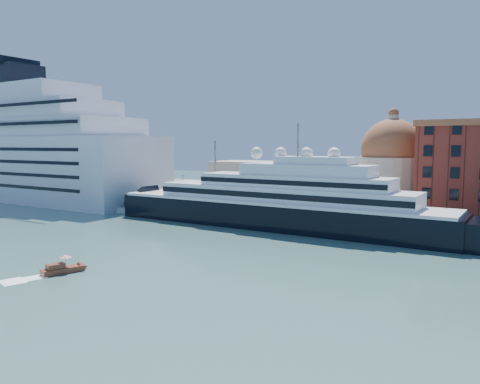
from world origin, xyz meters
The scene contains 9 objects.
ground centered at (0.00, 0.00, 0.00)m, with size 400.00×400.00×0.00m, color #3B6661.
quay centered at (0.00, 34.00, 1.25)m, with size 180.00×10.00×2.50m, color gray.
land centered at (0.00, 75.00, 1.00)m, with size 260.00×72.00×2.00m, color slate.
quay_fence centered at (0.00, 29.50, 3.10)m, with size 180.00×0.10×1.20m, color slate.
superyacht centered at (0.83, 23.00, 4.89)m, with size 94.82×13.15×28.34m.
service_barge centered at (-41.68, 22.41, 0.66)m, with size 10.78×6.23×2.30m.
water_taxi centered at (-4.72, -29.26, 0.69)m, with size 3.77×6.41×2.89m.
church centered at (6.39, 57.72, 10.91)m, with size 66.00×18.00×25.50m.
lamp_posts centered at (-12.67, 32.27, 9.84)m, with size 120.80×2.40×18.00m.
Camera 1 is at (55.25, -73.52, 19.51)m, focal length 35.00 mm.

